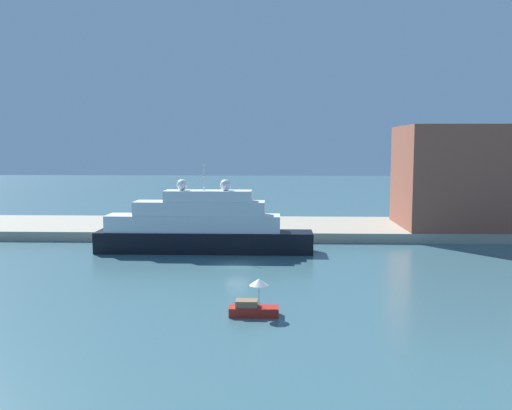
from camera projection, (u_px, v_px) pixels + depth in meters
ground at (237, 266)px, 66.20m from camera, size 400.00×400.00×0.00m
quay_dock at (248, 228)px, 91.73m from camera, size 110.00×19.52×1.42m
large_yacht at (201, 227)px, 74.56m from camera, size 28.63×4.43×11.85m
small_motorboat at (254, 304)px, 46.76m from camera, size 4.11×1.61×3.15m
work_barge at (139, 242)px, 80.24m from camera, size 5.98×1.95×0.87m
harbor_building at (451, 176)px, 88.12m from camera, size 15.71×16.00×15.75m
parked_car at (165, 225)px, 86.23m from camera, size 3.87×1.79×1.30m
person_figure at (184, 225)px, 84.53m from camera, size 0.36×0.36×1.72m
mooring_bollard at (254, 229)px, 83.27m from camera, size 0.37×0.37×0.65m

